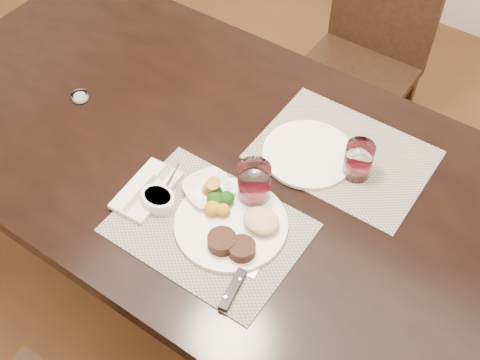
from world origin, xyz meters
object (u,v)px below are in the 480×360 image
Objects in this scene: steak_knife at (240,280)px; far_plate at (308,154)px; chair_far at (366,52)px; dinner_plate at (235,225)px; cracker_bowl at (209,190)px; wine_glass_near at (254,185)px.

far_plate is (-0.07, 0.43, -0.00)m from steak_knife.
dinner_plate is (0.16, -1.11, 0.27)m from chair_far.
dinner_plate is at bearing -23.82° from cracker_bowl.
chair_far reaches higher than far_plate.
chair_far is 0.86m from far_plate.
steak_knife is 0.25m from wine_glass_near.
chair_far is 5.56× the size of cracker_bowl.
chair_far is at bearing 81.70° from dinner_plate.
wine_glass_near is (0.15, -1.01, 0.30)m from chair_far.
far_plate is (0.19, -0.80, 0.26)m from chair_far.
dinner_plate reaches higher than far_plate.
wine_glass_near reaches higher than cracker_bowl.
cracker_bowl is (-0.21, 0.17, 0.01)m from steak_knife.
wine_glass_near is at bearing 106.43° from steak_knife.
cracker_bowl is (-0.12, 0.05, 0.00)m from dinner_plate.
steak_knife is 0.44m from far_plate.
cracker_bowl is at bearing 131.82° from steak_knife.
chair_far reaches higher than wine_glass_near.
wine_glass_near is at bearing -81.77° from chair_far.
chair_far is at bearing 91.55° from steak_knife.
chair_far is 3.18× the size of dinner_plate.
dinner_plate is 0.15m from steak_knife.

